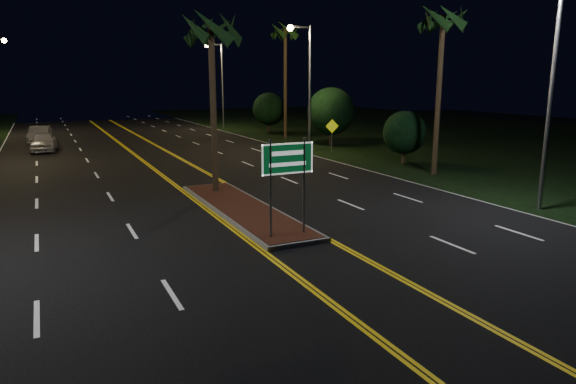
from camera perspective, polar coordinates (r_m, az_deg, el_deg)
ground at (r=14.72m, az=4.70°, el=-8.21°), size 120.00×120.00×0.00m
grass_right at (r=52.50m, az=19.51°, el=5.98°), size 40.00×110.00×0.01m
median_island at (r=20.76m, az=-5.07°, el=-1.87°), size 2.25×10.25×0.17m
highway_sign at (r=16.49m, az=-0.05°, el=2.72°), size 1.80×0.08×3.20m
streetlight_right_near at (r=22.44m, az=26.85°, el=12.32°), size 1.91×0.44×9.00m
streetlight_right_mid at (r=38.19m, az=1.93°, el=13.06°), size 1.91×0.44×9.00m
streetlight_right_far at (r=56.68m, az=-7.69°, el=12.71°), size 1.91×0.44×9.00m
palm_median at (r=23.54m, az=-8.57°, el=17.36°), size 2.40×2.40×8.30m
palm_right_near at (r=29.47m, az=16.86°, el=17.77°), size 2.40×2.40×9.30m
palm_right_far at (r=46.49m, az=-0.30°, el=17.23°), size 2.40×2.40×10.30m
shrub_near at (r=33.17m, az=12.82°, el=6.46°), size 2.70×2.70×3.30m
shrub_mid at (r=41.64m, az=4.80°, el=8.92°), size 3.78×3.78×4.62m
shrub_far at (r=52.27m, az=-2.14°, el=9.21°), size 3.24×3.24×3.96m
car_near at (r=42.17m, az=-25.54°, el=5.23°), size 2.60×5.16×1.66m
car_far at (r=47.81m, az=-25.87°, el=5.88°), size 2.70×5.15×1.64m
warning_sign at (r=37.89m, az=4.91°, el=6.78°), size 0.99×0.16×2.37m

